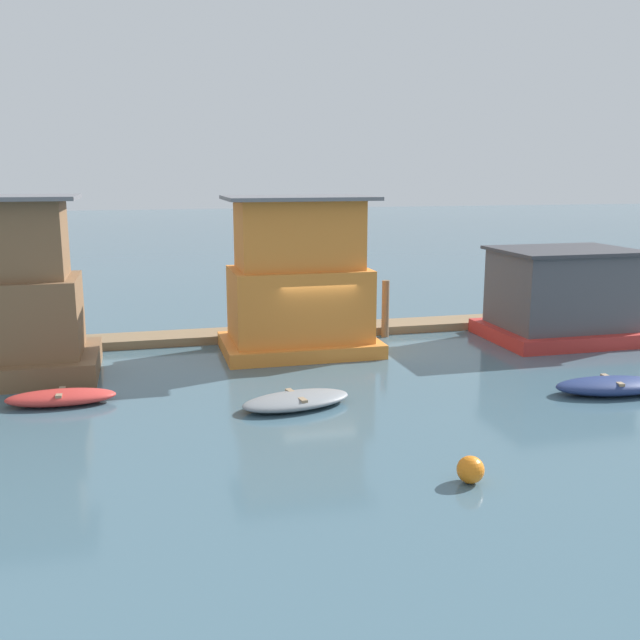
# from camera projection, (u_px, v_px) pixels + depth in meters

# --- Properties ---
(ground_plane) EXTENTS (200.00, 200.00, 0.00)m
(ground_plane) POSITION_uv_depth(u_px,v_px,m) (313.00, 355.00, 24.17)
(ground_plane) COLOR #426070
(dock_walkway) EXTENTS (33.80, 1.52, 0.30)m
(dock_walkway) POSITION_uv_depth(u_px,v_px,m) (294.00, 332.00, 26.95)
(dock_walkway) COLOR #846B4C
(dock_walkway) RESTS_ON ground_plane
(houseboat_orange) EXTENTS (5.23, 3.55, 5.30)m
(houseboat_orange) POSITION_uv_depth(u_px,v_px,m) (299.00, 283.00, 24.10)
(houseboat_orange) COLOR orange
(houseboat_orange) RESTS_ON ground_plane
(houseboat_red) EXTENTS (5.34, 4.17, 3.35)m
(houseboat_red) POSITION_uv_depth(u_px,v_px,m) (562.00, 296.00, 26.12)
(houseboat_red) COLOR red
(houseboat_red) RESTS_ON ground_plane
(dinghy_red) EXTENTS (2.86, 1.13, 0.40)m
(dinghy_red) POSITION_uv_depth(u_px,v_px,m) (61.00, 397.00, 18.92)
(dinghy_red) COLOR red
(dinghy_red) RESTS_ON ground_plane
(dinghy_grey) EXTENTS (3.19, 1.94, 0.37)m
(dinghy_grey) POSITION_uv_depth(u_px,v_px,m) (296.00, 400.00, 18.73)
(dinghy_grey) COLOR gray
(dinghy_grey) RESTS_ON ground_plane
(dinghy_navy) EXTENTS (3.38, 1.63, 0.47)m
(dinghy_navy) POSITION_uv_depth(u_px,v_px,m) (612.00, 386.00, 19.83)
(dinghy_navy) COLOR navy
(dinghy_navy) RESTS_ON ground_plane
(mooring_post_centre) EXTENTS (0.28, 0.28, 1.61)m
(mooring_post_centre) POSITION_uv_depth(u_px,v_px,m) (243.00, 323.00, 25.36)
(mooring_post_centre) COLOR brown
(mooring_post_centre) RESTS_ON ground_plane
(mooring_post_near_right) EXTENTS (0.28, 0.28, 2.14)m
(mooring_post_near_right) POSITION_uv_depth(u_px,v_px,m) (385.00, 309.00, 26.59)
(mooring_post_near_right) COLOR brown
(mooring_post_near_right) RESTS_ON ground_plane
(buoy_orange) EXTENTS (0.55, 0.55, 0.55)m
(buoy_orange) POSITION_uv_depth(u_px,v_px,m) (470.00, 470.00, 14.14)
(buoy_orange) COLOR orange
(buoy_orange) RESTS_ON ground_plane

